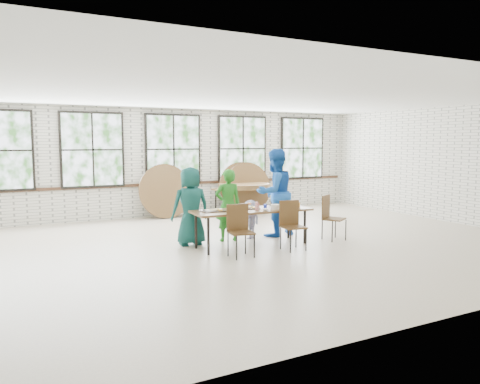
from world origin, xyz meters
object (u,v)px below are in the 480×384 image
object	(u,v)px
chair_near_right	(291,221)
storage_table	(244,190)
chair_near_left	(239,226)
dining_table	(252,212)

from	to	relation	value
chair_near_right	storage_table	xyz separation A→B (m)	(1.38, 4.51, 0.13)
chair_near_left	chair_near_right	world-z (taller)	same
chair_near_left	storage_table	bearing A→B (deg)	68.18
chair_near_left	chair_near_right	xyz separation A→B (m)	(1.15, 0.02, 0.00)
dining_table	chair_near_left	size ratio (longest dim) A/B	2.57
chair_near_left	storage_table	distance (m)	5.19
dining_table	chair_near_right	xyz separation A→B (m)	(0.54, -0.60, -0.13)
chair_near_right	storage_table	world-z (taller)	chair_near_right
dining_table	storage_table	size ratio (longest dim) A/B	1.31
dining_table	chair_near_right	world-z (taller)	chair_near_right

